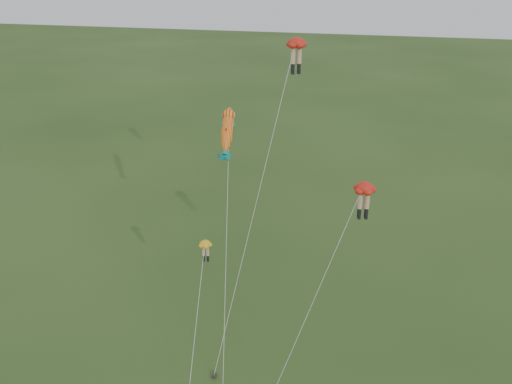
# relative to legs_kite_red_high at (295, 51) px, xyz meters

# --- Properties ---
(ground) EXTENTS (300.00, 300.00, 0.00)m
(ground) POSITION_rel_legs_kite_red_high_xyz_m (-1.80, -10.85, -19.14)
(ground) COLOR #264017
(ground) RESTS_ON ground
(legs_kite_red_high) EXTENTS (4.32, 11.79, 20.02)m
(legs_kite_red_high) POSITION_rel_legs_kite_red_high_xyz_m (0.00, 0.00, 0.00)
(legs_kite_red_high) COLOR red
(legs_kite_red_high) RESTS_ON ground
(legs_kite_red_mid) EXTENTS (5.53, 4.81, 13.71)m
(legs_kite_red_mid) POSITION_rel_legs_kite_red_high_xyz_m (5.23, -8.76, -6.19)
(legs_kite_red_mid) COLOR red
(legs_kite_red_mid) RESTS_ON ground
(legs_kite_yellow) EXTENTS (1.04, 6.70, 8.19)m
(legs_kite_yellow) POSITION_rel_legs_kite_red_high_xyz_m (-4.45, -7.61, -11.71)
(legs_kite_yellow) COLOR gold
(legs_kite_yellow) RESTS_ON ground
(fish_kite) EXTENTS (2.45, 10.63, 15.95)m
(fish_kite) POSITION_rel_legs_kite_red_high_xyz_m (-3.89, -3.32, -4.79)
(fish_kite) COLOR #FFAF20
(fish_kite) RESTS_ON ground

